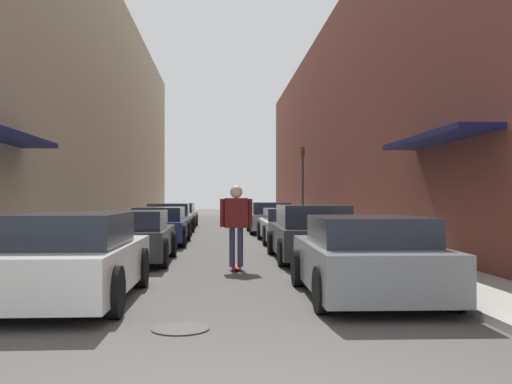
{
  "coord_description": "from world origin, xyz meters",
  "views": [
    {
      "loc": [
        -0.09,
        -3.9,
        1.6
      ],
      "look_at": [
        0.8,
        10.07,
        1.73
      ],
      "focal_mm": 40.0,
      "sensor_mm": 36.0,
      "label": 1
    }
  ],
  "objects": [
    {
      "name": "parked_car_right_4",
      "position": [
        2.23,
        26.66,
        0.6
      ],
      "size": [
        1.87,
        4.58,
        1.23
      ],
      "color": "#515459",
      "rests_on": "ground"
    },
    {
      "name": "curb_strip_left",
      "position": [
        -4.18,
        24.12,
        0.06
      ],
      "size": [
        1.8,
        48.23,
        0.12
      ],
      "color": "#A3A099",
      "rests_on": "ground"
    },
    {
      "name": "parked_car_left_3",
      "position": [
        -2.27,
        21.06,
        0.65
      ],
      "size": [
        2.05,
        4.05,
        1.33
      ],
      "color": "gray",
      "rests_on": "ground"
    },
    {
      "name": "skateboarder",
      "position": [
        0.27,
        8.67,
        1.15
      ],
      "size": [
        0.71,
        0.78,
        1.86
      ],
      "color": "#B2231E",
      "rests_on": "ground"
    },
    {
      "name": "traffic_light",
      "position": [
        3.84,
        22.87,
        2.48
      ],
      "size": [
        0.16,
        0.22,
        3.86
      ],
      "color": "#2D2D2D",
      "rests_on": "curb_strip_right"
    },
    {
      "name": "parked_car_right_1",
      "position": [
        2.24,
        10.55,
        0.67
      ],
      "size": [
        1.97,
        4.6,
        1.4
      ],
      "color": "#232326",
      "rests_on": "ground"
    },
    {
      "name": "parked_car_left_2",
      "position": [
        -2.12,
        15.74,
        0.62
      ],
      "size": [
        1.9,
        4.52,
        1.26
      ],
      "color": "navy",
      "rests_on": "ground"
    },
    {
      "name": "parked_car_left_1",
      "position": [
        -2.25,
        10.26,
        0.62
      ],
      "size": [
        1.97,
        4.04,
        1.27
      ],
      "color": "#232326",
      "rests_on": "ground"
    },
    {
      "name": "parked_car_left_4",
      "position": [
        -2.27,
        26.71,
        0.63
      ],
      "size": [
        1.91,
        4.81,
        1.29
      ],
      "color": "gray",
      "rests_on": "ground"
    },
    {
      "name": "building_row_right",
      "position": [
        7.08,
        24.11,
        5.09
      ],
      "size": [
        4.9,
        48.23,
        10.17
      ],
      "color": "brown",
      "rests_on": "ground"
    },
    {
      "name": "parked_car_left_0",
      "position": [
        -2.34,
        4.98,
        0.66
      ],
      "size": [
        1.92,
        4.24,
        1.36
      ],
      "color": "silver",
      "rests_on": "ground"
    },
    {
      "name": "parked_car_right_0",
      "position": [
        2.24,
        5.03,
        0.63
      ],
      "size": [
        2.04,
        3.96,
        1.3
      ],
      "color": "gray",
      "rests_on": "ground"
    },
    {
      "name": "parked_car_right_2",
      "position": [
        2.31,
        16.2,
        0.6
      ],
      "size": [
        1.95,
        4.47,
        1.21
      ],
      "color": "silver",
      "rests_on": "ground"
    },
    {
      "name": "parked_car_right_3",
      "position": [
        2.18,
        21.55,
        0.66
      ],
      "size": [
        2.0,
        4.13,
        1.37
      ],
      "color": "gray",
      "rests_on": "ground"
    },
    {
      "name": "curb_strip_right",
      "position": [
        4.18,
        24.12,
        0.06
      ],
      "size": [
        1.8,
        48.23,
        0.12
      ],
      "color": "#A3A099",
      "rests_on": "ground"
    },
    {
      "name": "ground",
      "position": [
        0.0,
        19.29,
        0.0
      ],
      "size": [
        106.12,
        106.12,
        0.0
      ],
      "primitive_type": "plane",
      "color": "#4C4947"
    },
    {
      "name": "manhole_cover",
      "position": [
        -0.56,
        3.05,
        0.01
      ],
      "size": [
        0.7,
        0.7,
        0.02
      ],
      "color": "#332D28",
      "rests_on": "ground"
    },
    {
      "name": "building_row_left",
      "position": [
        -7.08,
        24.11,
        5.93
      ],
      "size": [
        4.9,
        48.23,
        11.86
      ],
      "color": "tan",
      "rests_on": "ground"
    }
  ]
}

